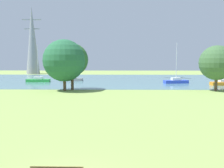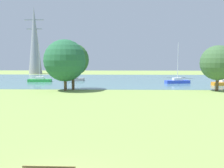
# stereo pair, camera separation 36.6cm
# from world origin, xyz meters

# --- Properties ---
(ground_plane) EXTENTS (160.00, 160.00, 0.00)m
(ground_plane) POSITION_xyz_m (0.00, 22.00, 0.00)
(ground_plane) COLOR #7F994C
(water_surface) EXTENTS (140.00, 40.00, 0.02)m
(water_surface) POSITION_xyz_m (0.00, 50.00, 0.01)
(water_surface) COLOR slate
(water_surface) RESTS_ON ground
(sailboat_blue) EXTENTS (5.00, 2.42, 7.96)m
(sailboat_blue) POSITION_xyz_m (13.64, 40.97, 0.48)
(sailboat_blue) COLOR blue
(sailboat_blue) RESTS_ON water_surface
(sailboat_green) EXTENTS (4.87, 1.73, 7.88)m
(sailboat_green) POSITION_xyz_m (-14.55, 43.15, 0.47)
(sailboat_green) COLOR green
(sailboat_green) RESTS_ON water_surface
(sailboat_gray) EXTENTS (4.86, 1.69, 7.61)m
(sailboat_gray) POSITION_xyz_m (-8.06, 46.10, 0.47)
(sailboat_gray) COLOR gray
(sailboat_gray) RESTS_ON water_surface
(sailboat_orange) EXTENTS (4.89, 1.84, 6.21)m
(sailboat_orange) POSITION_xyz_m (21.39, 37.03, 0.45)
(sailboat_orange) COLOR orange
(sailboat_orange) RESTS_ON water_surface
(tree_west_near) EXTENTS (6.27, 6.27, 7.64)m
(tree_west_near) POSITION_xyz_m (-5.89, 28.76, 4.50)
(tree_west_near) COLOR brown
(tree_west_near) RESTS_ON ground
(tree_east_near) EXTENTS (5.01, 5.01, 7.14)m
(tree_east_near) POSITION_xyz_m (-4.95, 29.96, 4.62)
(tree_east_near) COLOR brown
(tree_east_near) RESTS_ON ground
(tree_mid_shore) EXTENTS (5.13, 5.13, 6.73)m
(tree_mid_shore) POSITION_xyz_m (16.69, 28.89, 4.16)
(tree_mid_shore) COLOR brown
(tree_mid_shore) RESTS_ON ground
(electricity_pylon) EXTENTS (6.40, 4.40, 22.49)m
(electricity_pylon) POSITION_xyz_m (-26.43, 74.67, 11.26)
(electricity_pylon) COLOR gray
(electricity_pylon) RESTS_ON ground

